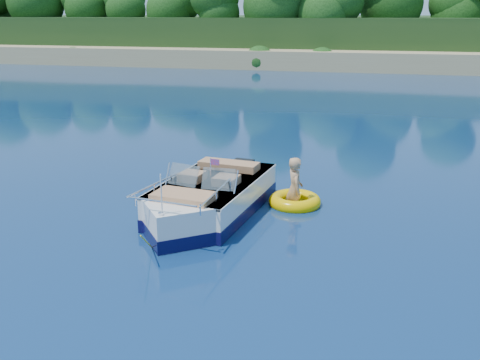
{
  "coord_description": "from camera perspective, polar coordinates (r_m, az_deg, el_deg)",
  "views": [
    {
      "loc": [
        3.62,
        -8.4,
        4.39
      ],
      "look_at": [
        0.9,
        2.57,
        0.85
      ],
      "focal_mm": 40.0,
      "sensor_mm": 36.0,
      "label": 1
    }
  ],
  "objects": [
    {
      "name": "boy",
      "position": [
        12.8,
        5.76,
        -2.76
      ],
      "size": [
        0.69,
        0.96,
        1.73
      ],
      "primitive_type": "imported",
      "rotation": [
        0.0,
        -0.17,
        1.95
      ],
      "color": "tan",
      "rests_on": "ground"
    },
    {
      "name": "ground",
      "position": [
        10.14,
        -8.56,
        -8.46
      ],
      "size": [
        160.0,
        160.0,
        0.0
      ],
      "primitive_type": "plane",
      "color": "#0A2348",
      "rests_on": "ground"
    },
    {
      "name": "tow_tube",
      "position": [
        12.85,
        5.85,
        -2.27
      ],
      "size": [
        1.34,
        1.34,
        0.33
      ],
      "rotation": [
        0.0,
        0.0,
        0.07
      ],
      "color": "#FFC600",
      "rests_on": "ground"
    },
    {
      "name": "motorboat",
      "position": [
        12.0,
        -3.52,
        -2.35
      ],
      "size": [
        2.32,
        5.28,
        1.76
      ],
      "rotation": [
        0.0,
        0.0,
        -0.13
      ],
      "color": "white",
      "rests_on": "ground"
    },
    {
      "name": "shoreline",
      "position": [
        72.34,
        11.42,
        14.36
      ],
      "size": [
        170.0,
        59.0,
        6.0
      ],
      "color": "tan",
      "rests_on": "ground"
    }
  ]
}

